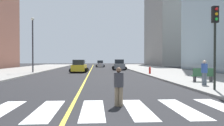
% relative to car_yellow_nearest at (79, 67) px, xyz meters
% --- Properties ---
extents(sidewalk_kerb_east, '(10.00, 120.00, 0.15)m').
position_rel_car_yellow_nearest_xyz_m(sidewalk_kerb_east, '(13.77, -10.16, -0.83)').
color(sidewalk_kerb_east, gray).
rests_on(sidewalk_kerb_east, ground).
extents(crosswalk_paint, '(13.50, 4.00, 0.01)m').
position_rel_car_yellow_nearest_xyz_m(crosswalk_paint, '(1.57, -26.16, -0.90)').
color(crosswalk_paint, silver).
rests_on(crosswalk_paint, ground).
extents(lane_divider_paint, '(0.16, 80.00, 0.01)m').
position_rel_car_yellow_nearest_xyz_m(lane_divider_paint, '(1.57, 9.84, -0.90)').
color(lane_divider_paint, yellow).
rests_on(lane_divider_paint, ground).
extents(parking_garage_concrete, '(18.00, 24.00, 25.07)m').
position_rel_car_yellow_nearest_xyz_m(parking_garage_concrete, '(29.61, 38.80, 11.63)').
color(parking_garage_concrete, gray).
rests_on(parking_garage_concrete, ground).
extents(car_yellow_nearest, '(2.82, 4.40, 1.93)m').
position_rel_car_yellow_nearest_xyz_m(car_yellow_nearest, '(0.00, 0.00, 0.00)').
color(car_yellow_nearest, gold).
rests_on(car_yellow_nearest, ground).
extents(car_gray_second, '(2.88, 4.49, 1.97)m').
position_rel_car_yellow_nearest_xyz_m(car_gray_second, '(6.91, 8.10, 0.02)').
color(car_gray_second, slate).
rests_on(car_gray_second, ground).
extents(car_white_third, '(2.39, 3.83, 1.71)m').
position_rel_car_yellow_nearest_xyz_m(car_white_third, '(-0.50, 6.32, -0.10)').
color(car_white_third, silver).
rests_on(car_white_third, ground).
extents(car_silver_fourth, '(2.38, 3.81, 1.70)m').
position_rel_car_yellow_nearest_xyz_m(car_silver_fourth, '(3.59, 24.15, -0.11)').
color(car_silver_fourth, '#B7B7BC').
rests_on(car_silver_fourth, ground).
extents(traffic_light_near_corner, '(0.36, 0.41, 5.07)m').
position_rel_car_yellow_nearest_xyz_m(traffic_light_near_corner, '(9.80, -21.76, 2.80)').
color(traffic_light_near_corner, black).
rests_on(traffic_light_near_corner, sidewalk_kerb_east).
extents(park_bench, '(1.84, 0.70, 1.12)m').
position_rel_car_yellow_nearest_xyz_m(park_bench, '(11.45, -16.77, -0.21)').
color(park_bench, '#33603D').
rests_on(park_bench, sidewalk_kerb_east).
extents(pedestrian_crossing, '(0.41, 0.41, 1.66)m').
position_rel_car_yellow_nearest_xyz_m(pedestrian_crossing, '(3.56, -25.58, 0.01)').
color(pedestrian_crossing, brown).
rests_on(pedestrian_crossing, ground).
extents(pedestrian_waiting_east, '(0.44, 0.44, 1.78)m').
position_rel_car_yellow_nearest_xyz_m(pedestrian_waiting_east, '(10.38, -19.21, 0.23)').
color(pedestrian_waiting_east, slate).
rests_on(pedestrian_waiting_east, sidewalk_kerb_east).
extents(fire_hydrant, '(0.26, 0.26, 0.89)m').
position_rel_car_yellow_nearest_xyz_m(fire_hydrant, '(9.51, -5.91, -0.32)').
color(fire_hydrant, red).
rests_on(fire_hydrant, sidewalk_kerb_east).
extents(street_lamp, '(0.44, 0.44, 7.76)m').
position_rel_car_yellow_nearest_xyz_m(street_lamp, '(-6.38, -1.93, 3.80)').
color(street_lamp, '#38383D').
rests_on(street_lamp, sidewalk_kerb_west).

